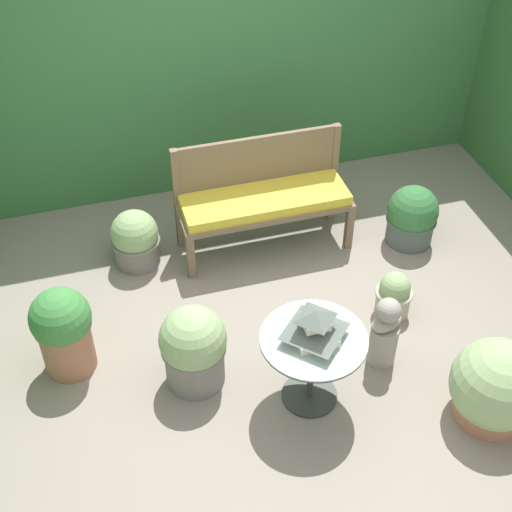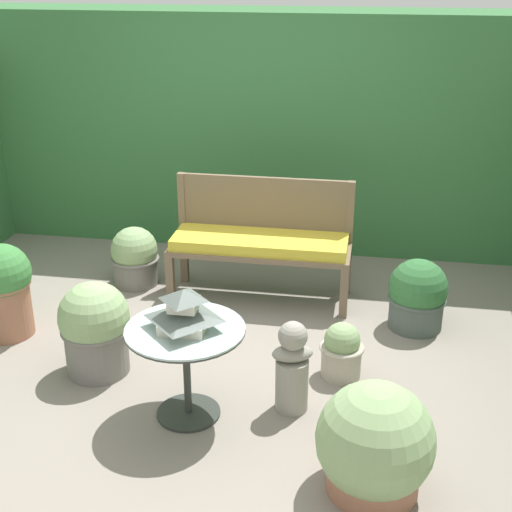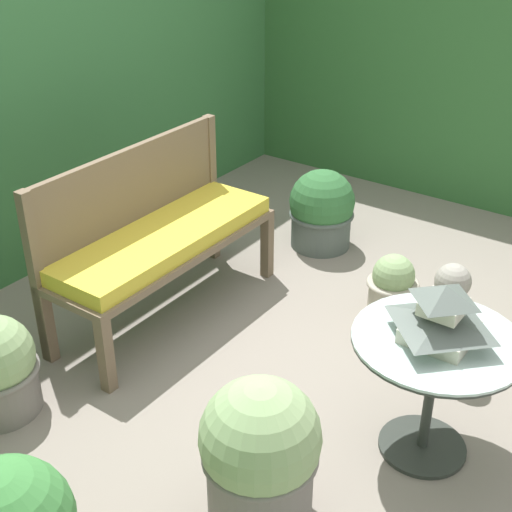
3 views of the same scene
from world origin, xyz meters
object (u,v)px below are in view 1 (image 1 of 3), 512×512
object	(u,v)px
patio_table	(313,351)
potted_plant_table_far	(135,239)
garden_bust	(385,333)
potted_plant_path_edge	(194,348)
potted_plant_bench_left	(496,388)
potted_plant_hedge_corner	(394,295)
garden_bench	(265,203)
potted_plant_bench_right	(63,329)
potted_plant_table_near	(412,217)
pagoda_birdhouse	(315,327)

from	to	relation	value
patio_table	potted_plant_table_far	world-z (taller)	patio_table
garden_bust	potted_plant_path_edge	size ratio (longest dim) A/B	0.93
potted_plant_bench_left	potted_plant_hedge_corner	bearing A→B (deg)	102.09
garden_bench	potted_plant_table_far	bearing A→B (deg)	174.82
garden_bench	potted_plant_path_edge	distance (m)	1.53
garden_bench	patio_table	size ratio (longest dim) A/B	2.03
garden_bust	potted_plant_path_edge	xyz separation A→B (m)	(-1.31, 0.20, 0.03)
potted_plant_bench_right	potted_plant_path_edge	xyz separation A→B (m)	(0.82, -0.36, -0.05)
garden_bust	potted_plant_bench_right	xyz separation A→B (m)	(-2.13, 0.57, 0.09)
potted_plant_hedge_corner	potted_plant_path_edge	bearing A→B (deg)	-172.32
garden_bust	potted_plant_table_near	size ratio (longest dim) A/B	1.11
potted_plant_bench_left	potted_plant_path_edge	bearing A→B (deg)	155.16
garden_bust	potted_plant_hedge_corner	xyz separation A→B (m)	(0.27, 0.42, -0.10)
garden_bench	garden_bust	world-z (taller)	garden_bust
potted_plant_hedge_corner	potted_plant_bench_left	world-z (taller)	potted_plant_bench_left
garden_bench	potted_plant_bench_right	xyz separation A→B (m)	(-1.70, -0.88, -0.08)
potted_plant_hedge_corner	potted_plant_bench_left	bearing A→B (deg)	-77.91
potted_plant_bench_left	potted_plant_path_edge	xyz separation A→B (m)	(-1.81, 0.84, 0.05)
potted_plant_table_near	potted_plant_table_far	xyz separation A→B (m)	(-2.27, 0.37, -0.02)
potted_plant_table_near	potted_plant_table_far	distance (m)	2.30
potted_plant_bench_left	potted_plant_bench_right	xyz separation A→B (m)	(-2.63, 1.20, 0.10)
patio_table	potted_plant_table_far	xyz separation A→B (m)	(-0.90, 1.71, -0.23)
garden_bench	potted_plant_path_edge	world-z (taller)	potted_plant_path_edge
pagoda_birdhouse	potted_plant_hedge_corner	distance (m)	1.17
pagoda_birdhouse	potted_plant_hedge_corner	world-z (taller)	pagoda_birdhouse
garden_bust	potted_plant_table_near	xyz separation A→B (m)	(0.77, 1.18, -0.03)
potted_plant_bench_left	potted_plant_bench_right	bearing A→B (deg)	155.46
pagoda_birdhouse	potted_plant_hedge_corner	bearing A→B (deg)	33.78
garden_bench	potted_plant_table_near	world-z (taller)	potted_plant_table_near
potted_plant_table_far	potted_plant_path_edge	distance (m)	1.36
pagoda_birdhouse	potted_plant_bench_right	bearing A→B (deg)	154.41
pagoda_birdhouse	potted_plant_table_near	bearing A→B (deg)	44.35
potted_plant_bench_right	potted_plant_table_near	bearing A→B (deg)	11.78
patio_table	potted_plant_table_near	xyz separation A→B (m)	(1.37, 1.34, -0.21)
potted_plant_table_far	potted_plant_path_edge	bearing A→B (deg)	-81.90
patio_table	potted_plant_table_far	size ratio (longest dim) A/B	1.40
potted_plant_table_near	potted_plant_path_edge	size ratio (longest dim) A/B	0.84
potted_plant_hedge_corner	potted_plant_table_near	world-z (taller)	potted_plant_table_near
patio_table	garden_bust	bearing A→B (deg)	15.51
potted_plant_table_far	potted_plant_bench_right	xyz separation A→B (m)	(-0.63, -0.98, 0.13)
patio_table	potted_plant_bench_left	world-z (taller)	potted_plant_bench_left
potted_plant_hedge_corner	potted_plant_table_near	bearing A→B (deg)	56.59
potted_plant_table_near	potted_plant_path_edge	bearing A→B (deg)	-155.00
garden_bust	potted_plant_table_far	size ratio (longest dim) A/B	1.19
garden_bust	potted_plant_path_edge	bearing A→B (deg)	153.67
potted_plant_bench_left	pagoda_birdhouse	bearing A→B (deg)	156.97
pagoda_birdhouse	potted_plant_bench_left	xyz separation A→B (m)	(1.10, -0.47, -0.42)
patio_table	potted_plant_path_edge	distance (m)	0.81
potted_plant_bench_right	patio_table	bearing A→B (deg)	-25.59
patio_table	potted_plant_path_edge	size ratio (longest dim) A/B	1.10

